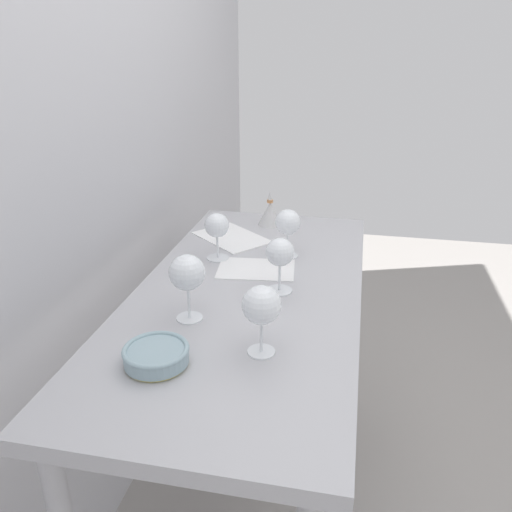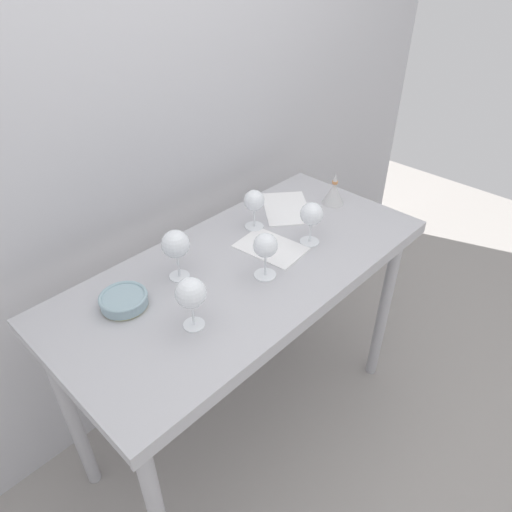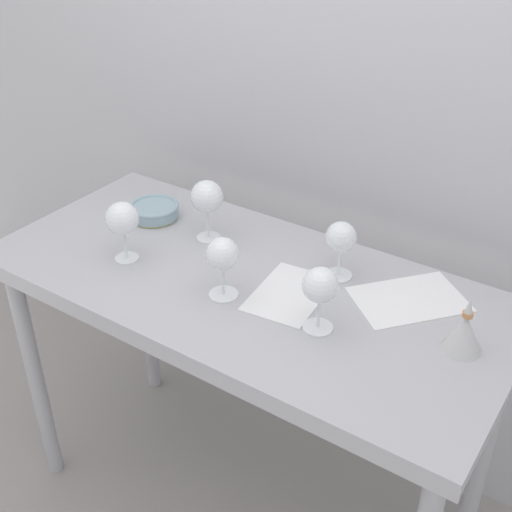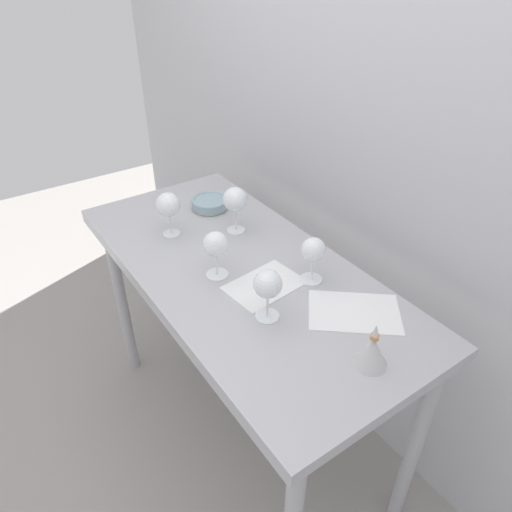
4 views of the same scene
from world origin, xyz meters
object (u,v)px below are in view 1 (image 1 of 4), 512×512
at_px(wine_glass_near_right, 288,224).
at_px(tasting_sheet_lower, 255,269).
at_px(tasting_bowl, 156,355).
at_px(wine_glass_near_left, 261,307).
at_px(wine_glass_far_left, 187,274).
at_px(decanter_funnel, 270,213).
at_px(wine_glass_near_center, 280,254).
at_px(wine_glass_far_right, 217,227).
at_px(tasting_sheet_upper, 232,237).

distance_m(wine_glass_near_right, tasting_sheet_lower, 0.19).
bearing_deg(tasting_bowl, wine_glass_near_right, -16.07).
xyz_separation_m(wine_glass_near_left, wine_glass_far_left, (0.12, 0.21, 0.01)).
height_order(wine_glass_near_left, decanter_funnel, wine_glass_near_left).
xyz_separation_m(wine_glass_far_left, wine_glass_near_center, (0.20, -0.21, -0.01)).
distance_m(wine_glass_near_right, wine_glass_far_right, 0.23).
bearing_deg(wine_glass_near_left, wine_glass_near_right, 2.52).
bearing_deg(decanter_funnel, wine_glass_near_right, -159.52).
bearing_deg(wine_glass_far_right, tasting_sheet_upper, 0.69).
relative_size(wine_glass_far_left, wine_glass_near_center, 1.10).
xyz_separation_m(wine_glass_near_left, tasting_sheet_lower, (0.46, 0.11, -0.12)).
height_order(wine_glass_far_left, tasting_sheet_upper, wine_glass_far_left).
xyz_separation_m(wine_glass_far_left, tasting_sheet_upper, (0.60, 0.04, -0.13)).
xyz_separation_m(wine_glass_near_center, wine_glass_far_right, (0.20, 0.24, -0.00)).
height_order(tasting_sheet_upper, tasting_bowl, tasting_bowl).
distance_m(wine_glass_far_left, wine_glass_near_center, 0.29).
distance_m(wine_glass_near_right, wine_glass_near_center, 0.27).
height_order(tasting_sheet_upper, tasting_sheet_lower, same).
distance_m(wine_glass_far_right, tasting_bowl, 0.62).
bearing_deg(wine_glass_near_center, decanter_funnel, 12.84).
bearing_deg(wine_glass_far_right, decanter_funnel, -16.57).
bearing_deg(wine_glass_near_center, tasting_sheet_lower, 35.57).
bearing_deg(wine_glass_far_right, wine_glass_near_left, -154.33).
height_order(tasting_sheet_lower, decanter_funnel, decanter_funnel).
bearing_deg(decanter_funnel, tasting_sheet_upper, 146.78).
distance_m(wine_glass_near_left, wine_glass_near_center, 0.32).
bearing_deg(tasting_bowl, wine_glass_near_center, -27.10).
relative_size(wine_glass_near_left, wine_glass_near_center, 1.04).
bearing_deg(wine_glass_near_left, decanter_funnel, 8.91).
relative_size(wine_glass_near_left, tasting_bowl, 1.14).
xyz_separation_m(wine_glass_near_right, tasting_sheet_upper, (0.13, 0.23, -0.11)).
relative_size(wine_glass_near_left, wine_glass_far_left, 0.95).
bearing_deg(decanter_funnel, wine_glass_far_right, 163.43).
distance_m(wine_glass_near_left, wine_glass_far_left, 0.24).
bearing_deg(decanter_funnel, wine_glass_near_center, -167.16).
bearing_deg(wine_glass_far_left, wine_glass_near_center, -45.32).
xyz_separation_m(wine_glass_near_right, wine_glass_near_center, (-0.27, -0.02, 0.00)).
bearing_deg(wine_glass_far_right, wine_glass_near_right, -73.64).
xyz_separation_m(wine_glass_far_left, wine_glass_far_right, (0.40, 0.04, -0.02)).
relative_size(wine_glass_near_right, wine_glass_near_center, 1.00).
distance_m(wine_glass_near_right, tasting_sheet_upper, 0.29).
height_order(wine_glass_far_right, tasting_sheet_upper, wine_glass_far_right).
relative_size(wine_glass_far_left, tasting_sheet_upper, 0.66).
bearing_deg(tasting_sheet_upper, wine_glass_near_center, -108.76).
xyz_separation_m(wine_glass_near_center, tasting_sheet_lower, (0.14, 0.10, -0.12)).
height_order(wine_glass_far_right, tasting_bowl, wine_glass_far_right).
height_order(wine_glass_far_left, wine_glass_near_right, wine_glass_far_left).
distance_m(wine_glass_near_right, decanter_funnel, 0.33).
distance_m(wine_glass_far_left, tasting_bowl, 0.24).
bearing_deg(wine_glass_near_right, decanter_funnel, 20.48).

